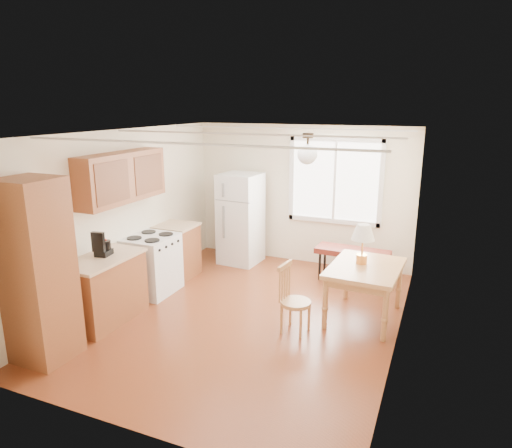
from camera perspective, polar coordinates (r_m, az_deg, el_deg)
The scene contains 11 objects.
room_shell at distance 6.02m, azimuth -1.31°, elevation -0.64°, with size 4.60×5.60×2.62m.
kitchen_run at distance 6.52m, azimuth -17.59°, elevation -3.89°, with size 0.65×3.40×2.20m.
window_unit at distance 8.07m, azimuth 9.83°, elevation 5.33°, with size 1.64×0.05×1.51m.
pendant_light at distance 5.97m, azimuth 6.45°, elevation 8.79°, with size 0.26×0.26×0.40m.
refrigerator at distance 8.30m, azimuth -1.93°, elevation 0.68°, with size 0.72×0.73×1.65m.
bench at distance 7.64m, azimuth 11.97°, elevation -3.55°, with size 1.21×0.51×0.55m.
dining_table at distance 6.33m, azimuth 13.48°, elevation -6.00°, with size 0.96×1.25×0.75m.
chair at distance 5.89m, azimuth 4.26°, elevation -8.71°, with size 0.41×0.39×0.89m.
table_lamp at distance 6.26m, azimuth 13.24°, elevation -1.38°, with size 0.32×0.32×0.55m.
coffee_maker at distance 6.35m, azimuth -18.65°, elevation -2.71°, with size 0.20×0.24×0.34m.
kettle at distance 6.45m, azimuth -18.25°, elevation -2.80°, with size 0.11×0.11×0.20m.
Camera 1 is at (2.37, -5.29, 2.86)m, focal length 32.00 mm.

